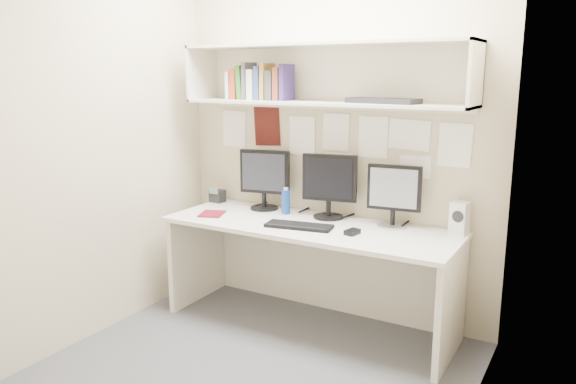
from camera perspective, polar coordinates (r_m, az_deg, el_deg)
The scene contains 19 objects.
floor at distance 3.54m, azimuth -2.95°, elevation -17.19°, with size 2.40×2.00×0.01m, color #48474D.
wall_back at distance 3.99m, azimuth 4.65°, elevation 5.82°, with size 2.40×0.02×2.60m, color #B9AB8D.
wall_front at distance 2.36m, azimuth -16.53°, elevation 1.08°, with size 2.40×0.02×2.60m, color #B9AB8D.
wall_left at distance 3.90m, azimuth -18.23°, elevation 5.12°, with size 0.02×2.00×2.60m, color #B9AB8D.
wall_right at distance 2.67m, azimuth 18.95°, elevation 2.16°, with size 0.02×2.00×2.60m, color #B9AB8D.
desk at distance 3.90m, azimuth 2.20°, elevation -8.43°, with size 2.00×0.70×0.73m.
overhead_hutch at distance 3.84m, azimuth 3.85°, elevation 11.87°, with size 2.00×0.38×0.40m.
pinned_papers at distance 3.99m, azimuth 4.61°, elevation 5.10°, with size 1.92×0.01×0.48m, color white, non-canonical shape.
monitor_left at distance 4.16m, azimuth -2.40°, elevation 1.54°, with size 0.38×0.21×0.44m.
monitor_center at distance 3.91m, azimuth 4.22°, elevation 0.88°, with size 0.38×0.21×0.45m.
monitor_right at distance 3.74m, azimuth 10.71°, elevation -0.08°, with size 0.36×0.19×0.41m.
keyboard at distance 3.70m, azimuth 1.13°, elevation -3.46°, with size 0.44×0.16×0.02m, color black.
mouse at distance 3.57m, azimuth 6.54°, elevation -4.05°, with size 0.06×0.10×0.03m, color black.
speaker at distance 3.69m, azimuth 17.03°, elevation -2.53°, with size 0.12×0.12×0.21m.
blue_bottle at distance 4.04m, azimuth -0.22°, elevation -0.96°, with size 0.06×0.06×0.19m.
maroon_notebook at distance 4.07m, azimuth -7.73°, elevation -2.21°, with size 0.16×0.19×0.01m, color maroon.
desk_phone at distance 4.45m, azimuth -7.19°, elevation -0.38°, with size 0.11×0.10×0.13m.
book_stack at distance 4.05m, azimuth -2.89°, elevation 10.96°, with size 0.49×0.16×0.26m.
hutch_tray at distance 3.62m, azimuth 9.63°, elevation 9.13°, with size 0.46×0.17×0.03m, color black.
Camera 1 is at (1.68, -2.59, 1.73)m, focal length 35.00 mm.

